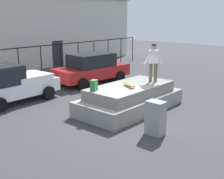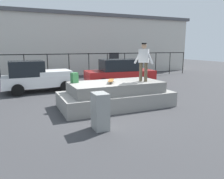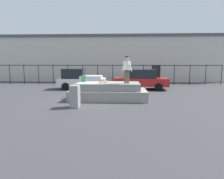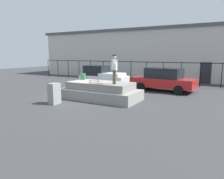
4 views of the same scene
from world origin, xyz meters
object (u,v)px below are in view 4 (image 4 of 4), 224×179
(car_white_pickup_near, at_px, (102,76))
(skateboard, at_px, (95,80))
(skateboarder, at_px, (114,67))
(utility_box, at_px, (54,94))
(backpack, at_px, (83,77))
(car_red_sedan_mid, at_px, (164,79))

(car_white_pickup_near, bearing_deg, skateboard, -62.80)
(skateboarder, bearing_deg, utility_box, -144.65)
(skateboard, height_order, backpack, backpack)
(skateboard, xyz_separation_m, utility_box, (-1.31, -2.16, -0.59))
(skateboard, bearing_deg, car_red_sedan_mid, 60.52)
(car_red_sedan_mid, bearing_deg, skateboard, -119.48)
(skateboard, distance_m, car_red_sedan_mid, 5.75)
(skateboarder, distance_m, skateboard, 1.68)
(skateboarder, height_order, skateboard, skateboarder)
(car_white_pickup_near, bearing_deg, skateboarder, -52.22)
(skateboarder, height_order, car_red_sedan_mid, skateboarder)
(car_red_sedan_mid, relative_size, utility_box, 4.08)
(skateboarder, bearing_deg, backpack, 163.57)
(skateboard, xyz_separation_m, backpack, (-1.40, 0.62, 0.11))
(backpack, bearing_deg, car_red_sedan_mid, -150.53)
(skateboard, bearing_deg, skateboarder, -8.41)
(backpack, xyz_separation_m, car_white_pickup_near, (-1.11, 4.25, -0.40))
(skateboard, relative_size, backpack, 1.93)
(skateboarder, xyz_separation_m, backpack, (-2.83, 0.84, -0.73))
(skateboard, height_order, car_white_pickup_near, car_white_pickup_near)
(skateboard, relative_size, car_white_pickup_near, 0.20)
(skateboarder, xyz_separation_m, car_red_sedan_mid, (1.39, 5.21, -1.13))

